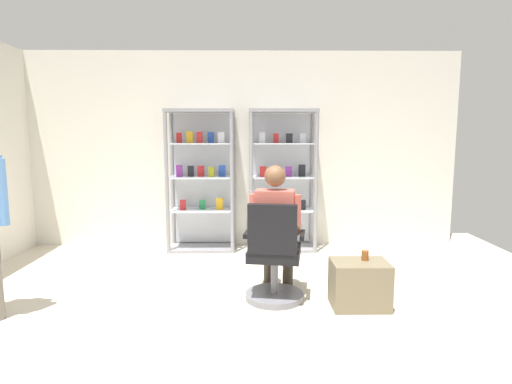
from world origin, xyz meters
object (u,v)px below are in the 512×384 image
object	(u,v)px
display_cabinet_left	(202,179)
seated_shopkeeper	(276,224)
tea_glass	(365,255)
office_chair	(274,261)
storage_crate	(359,284)
display_cabinet_right	(282,179)

from	to	relation	value
display_cabinet_left	seated_shopkeeper	bearing A→B (deg)	-62.31
display_cabinet_left	tea_glass	distance (m)	2.67
display_cabinet_left	tea_glass	bearing A→B (deg)	-49.13
tea_glass	office_chair	bearing A→B (deg)	174.08
storage_crate	tea_glass	distance (m)	0.27
display_cabinet_left	seated_shopkeeper	xyz separation A→B (m)	(0.91, -1.74, -0.26)
display_cabinet_left	display_cabinet_right	xyz separation A→B (m)	(1.10, 0.00, -0.00)
office_chair	seated_shopkeeper	world-z (taller)	seated_shopkeeper
display_cabinet_left	display_cabinet_right	size ratio (longest dim) A/B	1.00
tea_glass	display_cabinet_left	bearing A→B (deg)	130.87
office_chair	seated_shopkeeper	bearing A→B (deg)	80.96
office_chair	storage_crate	distance (m)	0.81
display_cabinet_left	tea_glass	xyz separation A→B (m)	(1.72, -1.99, -0.50)
display_cabinet_left	office_chair	size ratio (longest dim) A/B	1.98
display_cabinet_left	storage_crate	size ratio (longest dim) A/B	3.72
display_cabinet_right	storage_crate	distance (m)	2.24
display_cabinet_right	tea_glass	size ratio (longest dim) A/B	20.19
office_chair	storage_crate	world-z (taller)	office_chair
office_chair	tea_glass	world-z (taller)	office_chair
seated_shopkeeper	storage_crate	world-z (taller)	seated_shopkeeper
display_cabinet_right	tea_glass	xyz separation A→B (m)	(0.62, -1.99, -0.49)
display_cabinet_right	seated_shopkeeper	world-z (taller)	display_cabinet_right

